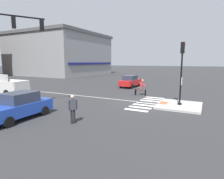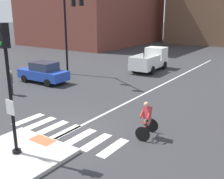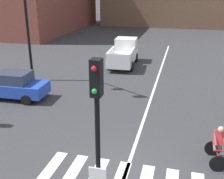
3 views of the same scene
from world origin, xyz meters
The scene contains 18 objects.
ground_plane centered at (0.00, 0.00, 0.00)m, with size 300.00×300.00×0.00m, color #333335.
traffic_island centered at (0.00, -2.66, 0.07)m, with size 3.66×3.20×0.15m, color #B2AFA8.
tactile_pad_front centered at (0.00, -1.41, 0.15)m, with size 1.10×0.60×0.01m, color #DB5B38.
signal_pole centered at (0.00, -2.67, 3.04)m, with size 0.44×0.38×4.81m.
crosswalk_stripe_a centered at (-2.65, -0.02, 0.00)m, with size 0.44×1.80×0.01m, color silver.
crosswalk_stripe_b centered at (-1.77, -0.02, 0.00)m, with size 0.44×1.80×0.01m, color silver.
crosswalk_stripe_c centered at (-0.88, -0.02, 0.00)m, with size 0.44×1.80×0.01m, color silver.
crosswalk_stripe_d centered at (0.00, -0.02, 0.00)m, with size 0.44×1.80×0.01m, color silver.
crosswalk_stripe_e centered at (0.88, -0.02, 0.00)m, with size 0.44×1.80×0.01m, color silver.
crosswalk_stripe_f centered at (1.77, -0.02, 0.00)m, with size 0.44×1.80×0.01m, color silver.
crosswalk_stripe_g centered at (2.65, -0.02, 0.00)m, with size 0.44×1.80×0.01m, color silver.
lane_centre_line centered at (0.11, 10.00, 0.00)m, with size 0.14×28.00×0.01m, color silver.
traffic_light_mast centered at (-7.35, 8.32, 4.75)m, with size 4.14×2.53×6.89m.
building_corner_left centered at (-23.49, 31.65, 7.62)m, with size 18.80×22.17×15.20m.
car_blue_cross_left centered at (-7.91, 5.68, 0.81)m, with size 4.17×1.98×1.64m.
pickup_truck_white_westbound_distant centered at (-3.13, 14.95, 0.98)m, with size 2.26×5.19×2.08m.
cyclist centered at (3.30, 1.62, 0.87)m, with size 0.77×1.15×1.68m.
pedestrian_at_curb_left centered at (-7.08, 2.17, 0.98)m, with size 0.48×0.38×1.67m.
Camera 2 is at (8.14, -8.03, 5.24)m, focal length 42.50 mm.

